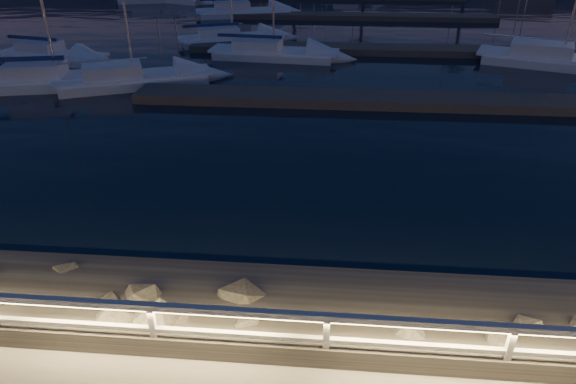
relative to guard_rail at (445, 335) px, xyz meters
The scene contains 11 objects.
ground 0.78m from the guard_rail, ahead, with size 400.00×400.00×0.00m, color #9C988D.
harbor_water 31.27m from the guard_rail, 89.87° to the left, with size 400.00×440.00×0.60m.
guard_rail is the anchor object (origin of this frame).
floating_docks 32.52m from the guard_rail, 89.88° to the left, with size 22.00×36.00×0.40m.
sailboat_a 23.29m from the guard_rail, 132.29° to the left, with size 7.75×3.79×12.80m.
sailboat_b 21.46m from the guard_rail, 124.04° to the left, with size 7.77×4.94×12.92m.
sailboat_c 24.73m from the guard_rail, 103.40° to the left, with size 7.74×2.99×12.82m.
sailboat_e 28.86m from the guard_rail, 129.59° to the left, with size 6.71×3.19×11.09m.
sailboat_f 29.17m from the guard_rail, 107.74° to the left, with size 7.32×4.44×12.10m.
sailboat_g 25.81m from the guard_rail, 65.97° to the left, with size 9.17×5.48×15.08m.
sailboat_j 39.69m from the guard_rail, 104.40° to the left, with size 8.40×4.40×13.80m.
Camera 1 is at (-2.08, -6.50, 6.80)m, focal length 32.00 mm.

